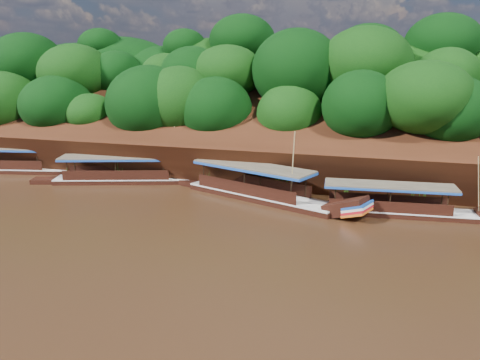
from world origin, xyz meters
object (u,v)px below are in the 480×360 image
object	(u,v)px
boat_1	(269,194)
boat_2	(136,176)
boat_0	(409,209)
boat_3	(20,166)

from	to	relation	value
boat_1	boat_2	world-z (taller)	boat_1
boat_0	boat_2	world-z (taller)	boat_2
boat_0	boat_3	distance (m)	36.85
boat_1	boat_3	bearing A→B (deg)	-164.71
boat_2	boat_1	bearing A→B (deg)	-27.87
boat_0	boat_3	xyz separation A→B (m)	(-36.71, 3.15, 0.07)
boat_1	boat_0	bearing A→B (deg)	17.62
boat_1	boat_2	size ratio (longest dim) A/B	1.00
boat_1	boat_3	distance (m)	26.35
boat_0	boat_2	xyz separation A→B (m)	(-23.57, 2.92, 0.04)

